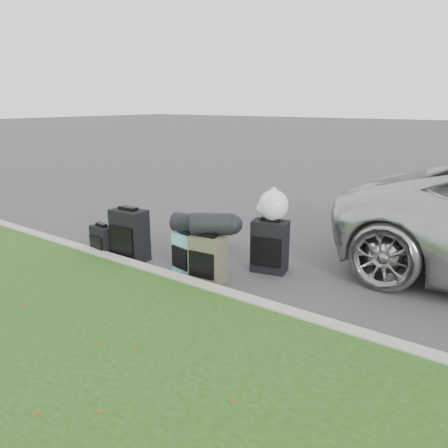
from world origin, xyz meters
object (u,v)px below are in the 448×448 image
Objects in this scene: suitcase_small_black at (103,241)px; tote_navy at (211,240)px; tote_green at (191,239)px; suitcase_teal at (187,254)px; suitcase_olive at (208,259)px; suitcase_large_black_right at (270,246)px; suitcase_large_black_left at (130,235)px.

suitcase_small_black is 1.69m from tote_navy.
tote_green is at bearing 57.15° from suitcase_small_black.
tote_navy is (-0.35, 0.99, -0.11)m from suitcase_teal.
suitcase_large_black_right reaches higher than suitcase_olive.
suitcase_large_black_left reaches higher than tote_navy.
suitcase_large_black_left is at bearing -163.55° from suitcase_teal.
tote_green is (-1.53, 0.11, -0.22)m from suitcase_large_black_right.
suitcase_olive is 1.88× the size of tote_navy.
suitcase_large_black_right is (2.39, 0.98, 0.13)m from suitcase_small_black.
suitcase_large_black_right is at bearing -15.29° from tote_navy.
suitcase_olive reaches higher than tote_navy.
suitcase_teal reaches higher than tote_green.
tote_green is (-0.64, 0.84, -0.13)m from suitcase_teal.
suitcase_large_black_left reaches higher than suitcase_large_black_right.
suitcase_olive is (1.92, 0.18, 0.07)m from suitcase_small_black.
tote_navy is (-1.24, 0.25, -0.20)m from suitcase_large_black_right.
suitcase_teal is at bearing 165.30° from suitcase_olive.
suitcase_olive is 0.85× the size of suitcase_large_black_right.
suitcase_large_black_right is at bearing 27.78° from suitcase_small_black.
tote_green is 0.32m from tote_navy.
suitcase_large_black_left reaches higher than tote_green.
tote_green is at bearing 63.02° from suitcase_large_black_left.
suitcase_small_black is 1.58× the size of tote_green.
suitcase_teal is 1.85× the size of tote_green.
suitcase_large_black_right reaches higher than suitcase_small_black.
suitcase_small_black is at bearing -171.46° from suitcase_large_black_right.
suitcase_small_black is at bearing -165.91° from suitcase_large_black_left.
suitcase_large_black_right is 2.21× the size of tote_navy.
suitcase_olive is 1.11× the size of suitcase_teal.
suitcase_teal is at bearing -52.73° from tote_green.
suitcase_large_black_right reaches higher than tote_navy.
suitcase_teal is 1.07m from tote_green.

